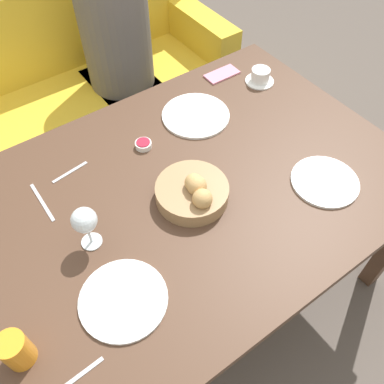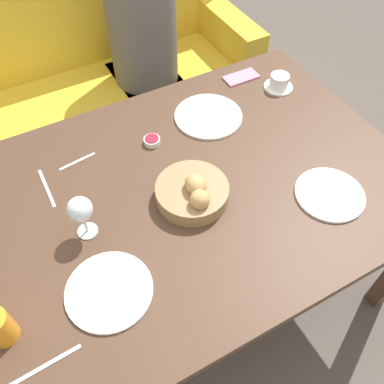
# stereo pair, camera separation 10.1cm
# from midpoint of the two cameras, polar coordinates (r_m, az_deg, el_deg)

# --- Properties ---
(ground_plane) EXTENTS (10.00, 10.00, 0.00)m
(ground_plane) POSITION_cam_midpoint_polar(r_m,az_deg,el_deg) (1.99, -1.73, -12.57)
(ground_plane) COLOR #564C44
(dining_table) EXTENTS (1.51, 1.06, 0.73)m
(dining_table) POSITION_cam_midpoint_polar(r_m,az_deg,el_deg) (1.44, -2.34, -1.16)
(dining_table) COLOR #4C3323
(dining_table) RESTS_ON ground_plane
(couch) EXTENTS (1.74, 0.70, 0.91)m
(couch) POSITION_cam_midpoint_polar(r_m,az_deg,el_deg) (2.43, -17.74, 11.71)
(couch) COLOR gold
(couch) RESTS_ON ground_plane
(seated_person) EXTENTS (0.34, 0.44, 1.19)m
(seated_person) POSITION_cam_midpoint_polar(r_m,az_deg,el_deg) (2.27, -11.11, 16.00)
(seated_person) COLOR #23232D
(seated_person) RESTS_ON ground_plane
(bread_basket) EXTENTS (0.24, 0.24, 0.11)m
(bread_basket) POSITION_cam_midpoint_polar(r_m,az_deg,el_deg) (1.31, -2.05, -0.09)
(bread_basket) COLOR #99754C
(bread_basket) RESTS_ON dining_table
(plate_near_left) EXTENTS (0.25, 0.25, 0.01)m
(plate_near_left) POSITION_cam_midpoint_polar(r_m,az_deg,el_deg) (1.18, -12.12, -14.68)
(plate_near_left) COLOR white
(plate_near_left) RESTS_ON dining_table
(plate_near_right) EXTENTS (0.23, 0.23, 0.01)m
(plate_near_right) POSITION_cam_midpoint_polar(r_m,az_deg,el_deg) (1.44, 16.25, 1.34)
(plate_near_right) COLOR white
(plate_near_right) RESTS_ON dining_table
(plate_far_center) EXTENTS (0.27, 0.27, 0.01)m
(plate_far_center) POSITION_cam_midpoint_polar(r_m,az_deg,el_deg) (1.62, -1.29, 10.64)
(plate_far_center) COLOR white
(plate_far_center) RESTS_ON dining_table
(juice_glass) EXTENTS (0.07, 0.07, 0.11)m
(juice_glass) POSITION_cam_midpoint_polar(r_m,az_deg,el_deg) (1.16, -25.93, -19.50)
(juice_glass) COLOR orange
(juice_glass) RESTS_ON dining_table
(wine_glass) EXTENTS (0.08, 0.08, 0.16)m
(wine_glass) POSITION_cam_midpoint_polar(r_m,az_deg,el_deg) (1.20, -17.20, -4.06)
(wine_glass) COLOR silver
(wine_glass) RESTS_ON dining_table
(coffee_cup) EXTENTS (0.12, 0.12, 0.06)m
(coffee_cup) POSITION_cam_midpoint_polar(r_m,az_deg,el_deg) (1.80, 7.92, 15.72)
(coffee_cup) COLOR white
(coffee_cup) RESTS_ON dining_table
(jam_bowl_berry) EXTENTS (0.06, 0.06, 0.03)m
(jam_bowl_berry) POSITION_cam_midpoint_polar(r_m,az_deg,el_deg) (1.51, -8.76, 6.53)
(jam_bowl_berry) COLOR white
(jam_bowl_berry) RESTS_ON dining_table
(fork_silver) EXTENTS (0.01, 0.18, 0.00)m
(fork_silver) POSITION_cam_midpoint_polar(r_m,az_deg,el_deg) (1.44, -22.19, -1.43)
(fork_silver) COLOR #B7B7BC
(fork_silver) RESTS_ON dining_table
(knife_silver) EXTENTS (0.18, 0.02, 0.00)m
(knife_silver) POSITION_cam_midpoint_polar(r_m,az_deg,el_deg) (1.14, -19.39, -24.07)
(knife_silver) COLOR #B7B7BC
(knife_silver) RESTS_ON dining_table
(spoon_coffee) EXTENTS (0.14, 0.03, 0.00)m
(spoon_coffee) POSITION_cam_midpoint_polar(r_m,az_deg,el_deg) (1.49, -18.63, 2.57)
(spoon_coffee) COLOR #B7B7BC
(spoon_coffee) RESTS_ON dining_table
(cell_phone) EXTENTS (0.15, 0.08, 0.01)m
(cell_phone) POSITION_cam_midpoint_polar(r_m,az_deg,el_deg) (1.84, 2.59, 16.13)
(cell_phone) COLOR pink
(cell_phone) RESTS_ON dining_table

